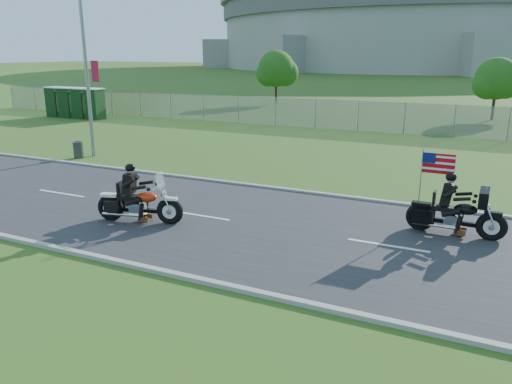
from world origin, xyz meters
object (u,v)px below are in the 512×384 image
at_px(streetlight, 87,40).
at_px(porta_toilet_d, 55,102).
at_px(porta_toilet_c, 68,103).
at_px(motorcycle_lead, 138,204).
at_px(porta_toilet_b, 82,104).
at_px(trash_can, 78,150).
at_px(motorcycle_follow, 455,215).
at_px(porta_toilet_a, 95,105).

bearing_deg(streetlight, porta_toilet_d, 142.83).
bearing_deg(porta_toilet_c, motorcycle_lead, -40.49).
relative_size(streetlight, porta_toilet_b, 4.35).
relative_size(porta_toilet_b, trash_can, 2.89).
bearing_deg(porta_toilet_b, motorcycle_follow, -27.88).
bearing_deg(porta_toilet_a, porta_toilet_b, 180.00).
xyz_separation_m(porta_toilet_a, motorcycle_follow, (27.51, -15.30, -0.52)).
xyz_separation_m(streetlight, porta_toilet_b, (-11.42, 10.78, -4.49)).
xyz_separation_m(motorcycle_follow, trash_can, (-17.81, 3.56, -0.23)).
bearing_deg(trash_can, porta_toilet_d, 139.83).
xyz_separation_m(streetlight, motorcycle_follow, (17.50, -4.52, -5.01)).
height_order(porta_toilet_b, motorcycle_follow, motorcycle_follow).
height_order(porta_toilet_a, motorcycle_lead, porta_toilet_a).
distance_m(porta_toilet_d, motorcycle_follow, 35.22).
xyz_separation_m(porta_toilet_a, porta_toilet_b, (-1.40, 0.00, 0.00)).
height_order(streetlight, porta_toilet_d, streetlight).
bearing_deg(porta_toilet_c, porta_toilet_b, 0.00).
height_order(streetlight, motorcycle_follow, streetlight).
bearing_deg(trash_can, motorcycle_follow, -11.30).
distance_m(motorcycle_follow, trash_can, 18.17).
xyz_separation_m(porta_toilet_d, trash_can, (13.90, -11.74, -0.75)).
height_order(porta_toilet_c, motorcycle_follow, motorcycle_follow).
distance_m(porta_toilet_c, porta_toilet_d, 1.40).
bearing_deg(motorcycle_lead, porta_toilet_d, 126.61).
height_order(porta_toilet_c, porta_toilet_d, same).
distance_m(motorcycle_lead, trash_can, 11.07).
distance_m(porta_toilet_a, porta_toilet_d, 4.20).
bearing_deg(motorcycle_lead, motorcycle_follow, 3.93).
distance_m(streetlight, porta_toilet_c, 17.34).
bearing_deg(porta_toilet_d, trash_can, -40.17).
height_order(streetlight, porta_toilet_a, streetlight).
bearing_deg(motorcycle_lead, streetlight, 124.19).
relative_size(streetlight, motorcycle_follow, 3.63).
relative_size(porta_toilet_c, porta_toilet_d, 1.00).
bearing_deg(porta_toilet_b, trash_can, -46.59).
xyz_separation_m(porta_toilet_b, porta_toilet_c, (-1.40, 0.00, 0.00)).
xyz_separation_m(streetlight, motorcycle_lead, (8.60, -7.51, -5.05)).
relative_size(porta_toilet_d, motorcycle_follow, 0.83).
bearing_deg(porta_toilet_b, motorcycle_lead, -42.41).
xyz_separation_m(streetlight, porta_toilet_c, (-12.82, 10.78, -4.49)).
relative_size(streetlight, trash_can, 12.55).
distance_m(streetlight, porta_toilet_b, 16.33).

